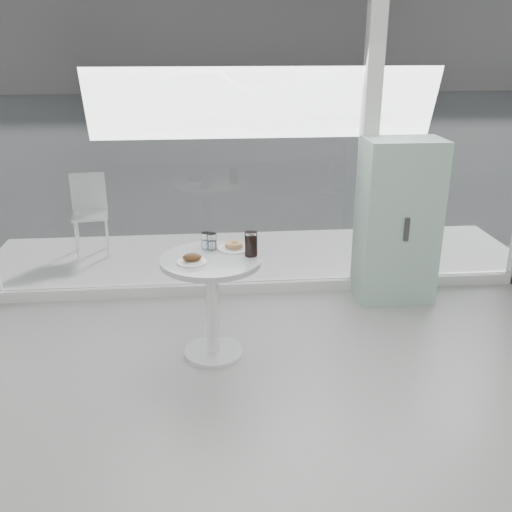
{
  "coord_description": "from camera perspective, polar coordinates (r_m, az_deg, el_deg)",
  "views": [
    {
      "loc": [
        -0.53,
        -1.85,
        2.21
      ],
      "look_at": [
        -0.2,
        1.7,
        0.85
      ],
      "focal_mm": 40.0,
      "sensor_mm": 36.0,
      "label": 1
    }
  ],
  "objects": [
    {
      "name": "street",
      "position": [
        17.99,
        -3.68,
        13.78
      ],
      "size": [
        40.0,
        24.0,
        0.0
      ],
      "primitive_type": "cube",
      "color": "#393939",
      "rests_on": "ground"
    },
    {
      "name": "plate_fritter",
      "position": [
        3.94,
        -6.38,
        -0.31
      ],
      "size": [
        0.21,
        0.21,
        0.07
      ],
      "color": "white",
      "rests_on": "main_table"
    },
    {
      "name": "patio_deck",
      "position": [
        6.08,
        0.05,
        -0.18
      ],
      "size": [
        5.6,
        1.6,
        0.05
      ],
      "primitive_type": "cube",
      "color": "silver",
      "rests_on": "ground"
    },
    {
      "name": "car_silver",
      "position": [
        17.46,
        7.26,
        15.67
      ],
      "size": [
        4.22,
        1.84,
        1.35
      ],
      "primitive_type": "imported",
      "rotation": [
        0.0,
        0.0,
        1.67
      ],
      "color": "#A6A9AD",
      "rests_on": "street"
    },
    {
      "name": "storefront",
      "position": [
        4.91,
        1.85,
        15.04
      ],
      "size": [
        5.0,
        0.14,
        3.0
      ],
      "color": "white",
      "rests_on": "ground"
    },
    {
      "name": "plate_donut",
      "position": [
        4.17,
        -2.2,
        0.96
      ],
      "size": [
        0.24,
        0.24,
        0.06
      ],
      "color": "white",
      "rests_on": "main_table"
    },
    {
      "name": "car_white",
      "position": [
        17.11,
        -4.68,
        15.96
      ],
      "size": [
        4.55,
        1.98,
        1.53
      ],
      "primitive_type": "imported",
      "rotation": [
        0.0,
        0.0,
        1.53
      ],
      "color": "white",
      "rests_on": "street"
    },
    {
      "name": "water_tumbler_a",
      "position": [
        4.18,
        -4.97,
        1.42
      ],
      "size": [
        0.08,
        0.08,
        0.12
      ],
      "color": "white",
      "rests_on": "main_table"
    },
    {
      "name": "water_tumbler_b",
      "position": [
        4.16,
        -4.46,
        1.36
      ],
      "size": [
        0.07,
        0.07,
        0.12
      ],
      "color": "white",
      "rests_on": "main_table"
    },
    {
      "name": "main_table",
      "position": [
        4.1,
        -4.44,
        -3.06
      ],
      "size": [
        0.72,
        0.72,
        0.77
      ],
      "color": "white",
      "rests_on": "ground"
    },
    {
      "name": "patio_chair",
      "position": [
        6.32,
        -16.29,
        4.6
      ],
      "size": [
        0.41,
        0.41,
        0.84
      ],
      "rotation": [
        0.0,
        0.0,
        0.15
      ],
      "color": "white",
      "rests_on": "patio_deck"
    },
    {
      "name": "room_shell",
      "position": [
        1.42,
        16.82,
        7.66
      ],
      "size": [
        6.0,
        6.0,
        6.0
      ],
      "color": "white",
      "rests_on": "ground"
    },
    {
      "name": "cola_glass",
      "position": [
        4.02,
        -0.51,
        1.17
      ],
      "size": [
        0.09,
        0.09,
        0.17
      ],
      "color": "white",
      "rests_on": "main_table"
    },
    {
      "name": "mint_cabinet",
      "position": [
        5.15,
        13.99,
        3.39
      ],
      "size": [
        0.67,
        0.47,
        1.44
      ],
      "rotation": [
        0.0,
        0.0,
        -0.01
      ],
      "color": "#8EB5A4",
      "rests_on": "ground"
    }
  ]
}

